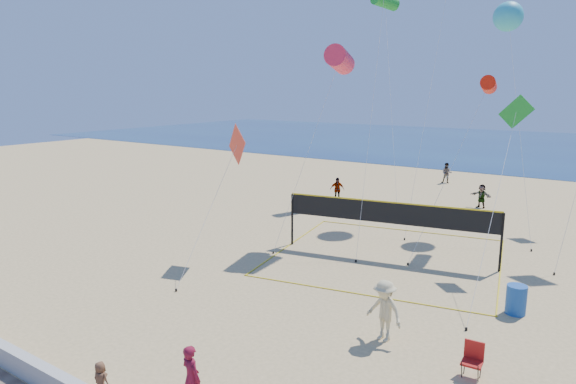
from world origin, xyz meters
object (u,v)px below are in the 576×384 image
Objects in this scene: trash_barrel at (516,300)px; woman at (191,378)px; volleyball_net at (389,219)px; camp_chair at (473,358)px.

woman is at bearing -117.64° from trash_barrel.
volleyball_net is (-0.75, 12.90, 0.93)m from woman.
volleyball_net is at bearing 152.62° from trash_barrel.
camp_chair is at bearing -122.32° from woman.
camp_chair is (4.99, 5.15, -0.28)m from woman.
woman is 0.15× the size of volleyball_net.
woman is 12.95m from volleyball_net.
trash_barrel is at bearing -105.82° from woman.
woman is 11.11m from trash_barrel.
trash_barrel is (0.16, 4.69, -0.04)m from camp_chair.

